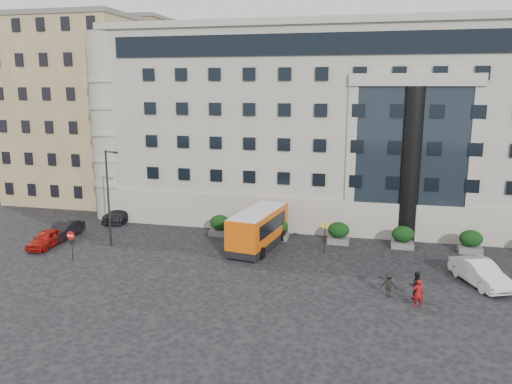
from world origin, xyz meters
TOP-DOWN VIEW (x-y plane):
  - ground at (0.00, 0.00)m, footprint 120.00×120.00m
  - civic_building at (6.00, 22.00)m, footprint 44.00×24.00m
  - entrance_column at (12.00, 10.30)m, footprint 1.80×1.80m
  - apartment_near at (-24.00, 20.00)m, footprint 14.00×14.00m
  - apartment_far at (-27.00, 38.00)m, footprint 13.00×13.00m
  - hedge_a at (-4.00, 7.80)m, footprint 1.80×1.26m
  - hedge_b at (1.20, 7.80)m, footprint 1.80×1.26m
  - hedge_c at (6.40, 7.80)m, footprint 1.80×1.26m
  - hedge_d at (11.60, 7.80)m, footprint 1.80×1.26m
  - hedge_e at (16.80, 7.80)m, footprint 1.80×1.26m
  - street_lamp at (-11.94, 3.00)m, footprint 1.16×0.18m
  - bus_stop_sign at (5.50, 5.00)m, footprint 0.50×0.08m
  - no_entry_sign at (-13.00, -1.04)m, footprint 0.64×0.16m
  - minibus at (0.07, 5.22)m, footprint 3.76×7.81m
  - red_truck at (-17.57, 18.42)m, footprint 3.40×5.95m
  - parked_car_a at (-17.00, 1.46)m, footprint 1.80×4.14m
  - parked_car_b at (-17.00, 3.95)m, footprint 1.57×4.35m
  - parked_car_c at (-14.84, 10.59)m, footprint 2.50×5.50m
  - parked_car_d at (-11.50, 13.41)m, footprint 2.88×5.46m
  - white_taxi at (16.23, 1.00)m, footprint 3.60×5.27m
  - pedestrian_a at (11.89, -3.58)m, footprint 0.69×0.49m
  - pedestrian_b at (11.85, -2.40)m, footprint 0.88×0.69m
  - pedestrian_c at (10.23, -2.33)m, footprint 1.10×0.72m

SIDE VIEW (x-z plane):
  - ground at x=0.00m, z-range 0.00..0.00m
  - parked_car_a at x=-17.00m, z-range 0.00..1.39m
  - parked_car_b at x=-17.00m, z-range 0.00..1.43m
  - parked_car_d at x=-11.50m, z-range 0.00..1.46m
  - parked_car_c at x=-14.84m, z-range 0.00..1.56m
  - pedestrian_c at x=10.23m, z-range 0.00..1.59m
  - white_taxi at x=16.23m, z-range 0.00..1.64m
  - pedestrian_a at x=11.89m, z-range 0.00..1.76m
  - pedestrian_b at x=11.85m, z-range 0.00..1.79m
  - hedge_a at x=-4.00m, z-range 0.01..1.85m
  - hedge_b at x=1.20m, z-range 0.01..1.85m
  - hedge_c at x=6.40m, z-range 0.01..1.85m
  - hedge_d at x=11.60m, z-range 0.01..1.85m
  - hedge_e at x=16.80m, z-range 0.01..1.85m
  - red_truck at x=-17.57m, z-range 0.04..3.06m
  - no_entry_sign at x=-13.00m, z-range 0.49..2.81m
  - minibus at x=0.07m, z-range 0.16..3.28m
  - bus_stop_sign at x=5.50m, z-range 0.47..2.99m
  - street_lamp at x=-11.94m, z-range 0.37..8.37m
  - entrance_column at x=12.00m, z-range 0.00..13.00m
  - civic_building at x=6.00m, z-range 0.00..18.00m
  - apartment_near at x=-24.00m, z-range 0.00..20.00m
  - apartment_far at x=-27.00m, z-range 0.00..22.00m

